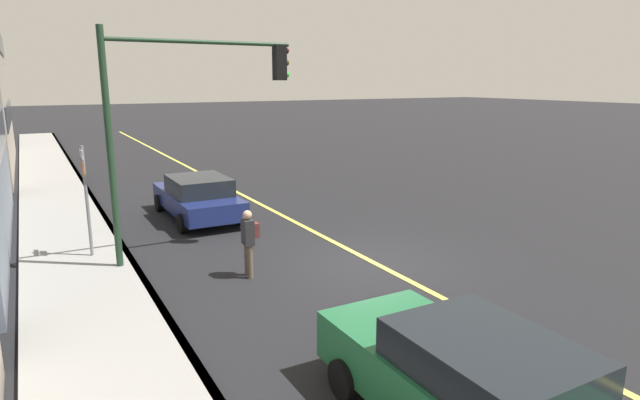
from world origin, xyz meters
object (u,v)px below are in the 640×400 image
Objects in this scene: car_navy at (198,197)px; pedestrian_with_backpack at (249,239)px; car_green at (473,387)px; street_sign_post at (86,195)px; traffic_light_mast at (185,104)px.

car_navy is 2.92× the size of pedestrian_with_backpack.
pedestrian_with_backpack is at bearing 2.23° from car_green.
car_navy is 4.74m from street_sign_post.
car_green is 1.58× the size of street_sign_post.
car_green is 0.82× the size of traffic_light_mast.
traffic_light_mast is at bearing 7.18° from car_green.
car_navy is 1.59× the size of street_sign_post.
pedestrian_with_backpack is at bearing 175.15° from car_navy.
traffic_light_mast reaches higher than street_sign_post.
car_green reaches higher than car_navy.
traffic_light_mast reaches higher than car_green.
street_sign_post is at bearing 46.14° from pedestrian_with_backpack.
traffic_light_mast is at bearing -116.84° from street_sign_post.
street_sign_post reaches higher than car_navy.
car_green is at bearing -177.77° from pedestrian_with_backpack.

